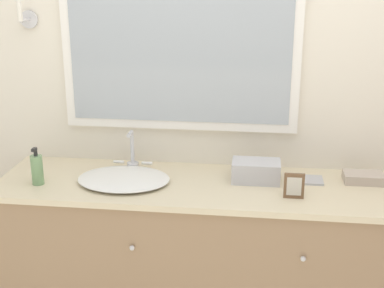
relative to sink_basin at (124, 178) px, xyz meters
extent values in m
cube|color=silver|center=(0.47, 0.33, 0.37)|extent=(8.00, 0.06, 2.55)
cube|color=white|center=(0.24, 0.28, 0.61)|extent=(1.20, 0.04, 0.87)
cube|color=#9EA8B2|center=(0.24, 0.26, 0.61)|extent=(1.11, 0.01, 0.78)
cylinder|color=silver|center=(-0.54, 0.29, 0.72)|extent=(0.09, 0.01, 0.09)
cylinder|color=silver|center=(-0.54, 0.24, 0.72)|extent=(0.02, 0.10, 0.02)
cylinder|color=white|center=(-0.54, 0.19, 0.79)|extent=(0.02, 0.02, 0.14)
cube|color=#937556|center=(0.47, 0.02, -0.48)|extent=(2.12, 0.52, 0.86)
cube|color=beige|center=(0.47, 0.02, -0.03)|extent=(2.19, 0.55, 0.03)
sphere|color=silver|center=(0.09, -0.25, -0.24)|extent=(0.02, 0.02, 0.02)
sphere|color=silver|center=(0.86, -0.25, -0.24)|extent=(0.02, 0.02, 0.02)
ellipsoid|color=white|center=(0.00, -0.01, 0.00)|extent=(0.45, 0.35, 0.03)
cylinder|color=silver|center=(0.00, 0.19, 0.00)|extent=(0.06, 0.06, 0.03)
cylinder|color=silver|center=(0.00, 0.19, 0.09)|extent=(0.02, 0.02, 0.17)
cylinder|color=silver|center=(0.00, 0.15, 0.18)|extent=(0.02, 0.07, 0.02)
cylinder|color=white|center=(-0.07, 0.19, 0.01)|extent=(0.05, 0.02, 0.02)
cylinder|color=white|center=(0.08, 0.19, 0.01)|extent=(0.06, 0.02, 0.02)
cylinder|color=#709966|center=(-0.40, -0.08, 0.05)|extent=(0.06, 0.06, 0.14)
cylinder|color=black|center=(-0.40, -0.08, 0.14)|extent=(0.02, 0.02, 0.04)
cube|color=black|center=(-0.40, -0.09, 0.16)|extent=(0.02, 0.03, 0.01)
cube|color=#BCBCC1|center=(0.64, 0.09, 0.03)|extent=(0.23, 0.14, 0.10)
cube|color=black|center=(0.64, 0.02, 0.03)|extent=(0.17, 0.01, 0.07)
cube|color=brown|center=(0.81, -0.10, 0.04)|extent=(0.09, 0.01, 0.12)
cube|color=beige|center=(0.81, -0.10, 0.04)|extent=(0.07, 0.00, 0.09)
cube|color=#B7A899|center=(1.16, 0.14, 0.00)|extent=(0.19, 0.12, 0.05)
cube|color=#ADADB2|center=(0.89, 0.12, -0.01)|extent=(0.14, 0.12, 0.01)
camera|label=1|loc=(0.63, -2.35, 0.98)|focal=50.00mm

